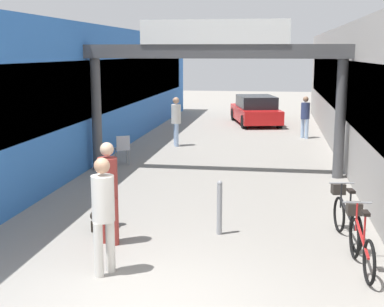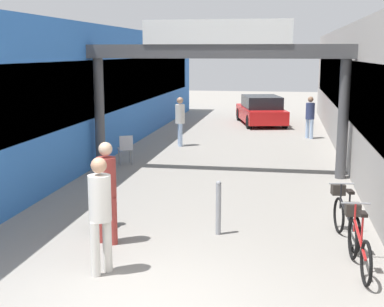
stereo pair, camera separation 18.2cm
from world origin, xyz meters
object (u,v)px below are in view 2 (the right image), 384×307
at_px(pedestrian_companion, 100,208).
at_px(pedestrian_carrying_crate, 180,118).
at_px(dog_on_leash, 104,212).
at_px(parked_car_red, 261,110).
at_px(pedestrian_with_dog, 107,186).
at_px(cafe_chair_aluminium_nearer, 126,147).
at_px(pedestrian_elderly_walking, 310,115).
at_px(bollard_post_metal, 218,207).
at_px(bicycle_black_second, 345,216).
at_px(bicycle_red_nearest, 358,242).

distance_m(pedestrian_companion, pedestrian_carrying_crate, 11.30).
xyz_separation_m(dog_on_leash, parked_car_red, (2.26, 15.62, 0.31)).
distance_m(pedestrian_with_dog, parked_car_red, 16.49).
distance_m(pedestrian_companion, dog_on_leash, 2.25).
bearing_deg(cafe_chair_aluminium_nearer, parked_car_red, 70.13).
bearing_deg(pedestrian_elderly_walking, pedestrian_companion, -104.86).
bearing_deg(parked_car_red, bollard_post_metal, -90.24).
xyz_separation_m(pedestrian_companion, cafe_chair_aluminium_nearer, (-1.97, 7.79, -0.50)).
bearing_deg(pedestrian_with_dog, pedestrian_companion, -75.34).
distance_m(pedestrian_with_dog, bicycle_black_second, 4.27).
distance_m(bicycle_red_nearest, cafe_chair_aluminium_nearer, 9.05).
bearing_deg(bicycle_black_second, dog_on_leash, -178.25).
bearing_deg(bollard_post_metal, bicycle_red_nearest, -27.31).
xyz_separation_m(pedestrian_carrying_crate, bicycle_red_nearest, (4.85, -10.39, -0.57)).
bearing_deg(bicycle_red_nearest, bollard_post_metal, 152.69).
relative_size(pedestrian_carrying_crate, parked_car_red, 0.41).
xyz_separation_m(pedestrian_companion, parked_car_red, (1.59, 17.65, -0.40)).
relative_size(pedestrian_with_dog, parked_car_red, 0.42).
distance_m(bicycle_red_nearest, bollard_post_metal, 2.62).
bearing_deg(pedestrian_carrying_crate, bollard_post_metal, -74.64).
distance_m(pedestrian_carrying_crate, bicycle_red_nearest, 11.48).
relative_size(pedestrian_elderly_walking, bollard_post_metal, 1.60).
xyz_separation_m(pedestrian_elderly_walking, bicycle_red_nearest, (0.21, -12.89, -0.50)).
bearing_deg(dog_on_leash, pedestrian_elderly_walking, 69.78).
height_order(pedestrian_with_dog, pedestrian_carrying_crate, pedestrian_with_dog).
height_order(bicycle_black_second, cafe_chair_aluminium_nearer, bicycle_black_second).
xyz_separation_m(pedestrian_with_dog, parked_car_red, (1.93, 16.37, -0.40)).
height_order(pedestrian_companion, cafe_chair_aluminium_nearer, pedestrian_companion).
distance_m(bicycle_red_nearest, parked_car_red, 16.94).
bearing_deg(pedestrian_companion, pedestrian_with_dog, 104.66).
bearing_deg(bicycle_black_second, parked_car_red, 98.10).
bearing_deg(bicycle_red_nearest, pedestrian_companion, -167.29).
bearing_deg(parked_car_red, cafe_chair_aluminium_nearer, -109.87).
height_order(pedestrian_elderly_walking, parked_car_red, pedestrian_elderly_walking).
xyz_separation_m(pedestrian_companion, pedestrian_carrying_crate, (-1.00, 11.26, -0.04)).
bearing_deg(parked_car_red, dog_on_leash, -98.23).
distance_m(bicycle_black_second, parked_car_red, 15.64).
height_order(bicycle_red_nearest, cafe_chair_aluminium_nearer, bicycle_red_nearest).
bearing_deg(pedestrian_with_dog, bicycle_red_nearest, -5.57).
relative_size(pedestrian_companion, pedestrian_elderly_walking, 1.10).
xyz_separation_m(bollard_post_metal, parked_car_red, (0.06, 15.58, 0.12)).
bearing_deg(bollard_post_metal, cafe_chair_aluminium_nearer, 121.49).
relative_size(pedestrian_with_dog, pedestrian_carrying_crate, 1.04).
bearing_deg(bicycle_red_nearest, pedestrian_carrying_crate, 115.04).
bearing_deg(pedestrian_carrying_crate, cafe_chair_aluminium_nearer, -105.76).
height_order(dog_on_leash, bollard_post_metal, bollard_post_metal).
distance_m(pedestrian_with_dog, dog_on_leash, 1.09).
bearing_deg(parked_car_red, pedestrian_with_dog, -96.71).
bearing_deg(dog_on_leash, bollard_post_metal, 1.05).
height_order(bicycle_red_nearest, bollard_post_metal, bollard_post_metal).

